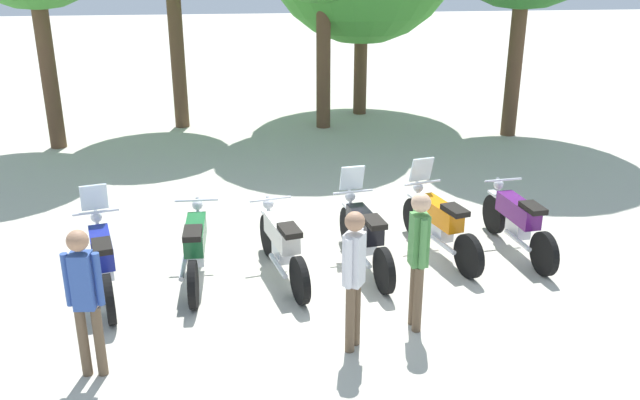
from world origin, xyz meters
TOP-DOWN VIEW (x-y plane):
  - ground_plane at (0.00, 0.00)m, footprint 80.00×80.00m
  - motorcycle_0 at (-3.02, -0.34)m, footprint 0.77×2.15m
  - motorcycle_1 at (-1.81, -0.05)m, footprint 0.62×2.19m
  - motorcycle_2 at (-0.61, -0.12)m, footprint 0.73×2.16m
  - motorcycle_3 at (0.59, 0.06)m, footprint 0.62×2.18m
  - motorcycle_4 at (1.79, 0.35)m, footprint 0.78×2.14m
  - motorcycle_5 at (3.00, 0.30)m, footprint 0.62×2.19m
  - person_0 at (-2.81, -2.23)m, footprint 0.41×0.24m
  - person_1 at (0.92, -1.69)m, footprint 0.24×0.40m
  - person_2 at (0.08, -2.04)m, footprint 0.31×0.38m

SIDE VIEW (x-z plane):
  - ground_plane at x=0.00m, z-range 0.00..0.00m
  - motorcycle_1 at x=-1.81m, z-range 0.01..1.00m
  - motorcycle_2 at x=-0.61m, z-range 0.01..1.00m
  - motorcycle_5 at x=3.00m, z-range 0.01..1.00m
  - motorcycle_0 at x=-3.02m, z-range -0.17..1.20m
  - motorcycle_3 at x=0.59m, z-range -0.17..1.20m
  - motorcycle_4 at x=1.79m, z-range -0.17..1.20m
  - person_2 at x=0.08m, z-range 0.15..1.86m
  - person_0 at x=-2.81m, z-range 0.15..1.87m
  - person_1 at x=0.92m, z-range 0.16..1.92m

